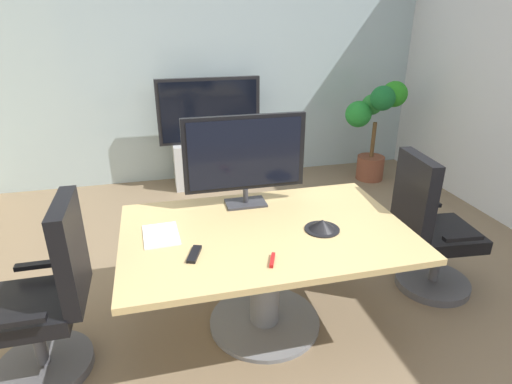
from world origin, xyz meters
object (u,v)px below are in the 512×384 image
(conference_table, at_px, (265,256))
(wall_display_unit, at_px, (211,150))
(potted_plant, at_px, (375,120))
(conference_phone, at_px, (322,225))
(office_chair_left, at_px, (48,306))
(office_chair_right, at_px, (429,236))
(remote_control, at_px, (194,254))
(tv_monitor, at_px, (245,156))

(conference_table, bearing_deg, wall_display_unit, 89.67)
(potted_plant, height_order, conference_phone, potted_plant)
(conference_phone, bearing_deg, office_chair_left, 179.86)
(office_chair_right, relative_size, potted_plant, 0.88)
(conference_phone, bearing_deg, conference_table, 165.14)
(wall_display_unit, distance_m, remote_control, 2.88)
(conference_table, relative_size, conference_phone, 8.09)
(tv_monitor, bearing_deg, conference_table, -84.34)
(office_chair_left, bearing_deg, tv_monitor, 111.39)
(conference_phone, bearing_deg, potted_plant, 55.32)
(office_chair_left, relative_size, office_chair_right, 1.00)
(remote_control, bearing_deg, potted_plant, 65.23)
(office_chair_right, bearing_deg, potted_plant, -12.61)
(office_chair_left, height_order, remote_control, office_chair_left)
(office_chair_right, distance_m, conference_phone, 1.03)
(tv_monitor, bearing_deg, conference_phone, -52.29)
(conference_table, distance_m, tv_monitor, 0.69)
(office_chair_right, height_order, wall_display_unit, wall_display_unit)
(office_chair_right, height_order, conference_phone, office_chair_right)
(tv_monitor, bearing_deg, office_chair_left, -158.71)
(conference_table, distance_m, remote_control, 0.55)
(office_chair_right, distance_m, remote_control, 1.82)
(office_chair_right, distance_m, potted_plant, 2.35)
(office_chair_left, xyz_separation_m, potted_plant, (3.31, 2.41, 0.31))
(office_chair_right, height_order, remote_control, office_chair_right)
(potted_plant, xyz_separation_m, conference_phone, (-1.67, -2.41, 0.00))
(wall_display_unit, bearing_deg, conference_phone, -83.11)
(office_chair_left, distance_m, tv_monitor, 1.50)
(conference_table, distance_m, conference_phone, 0.42)
(office_chair_left, height_order, office_chair_right, same)
(remote_control, bearing_deg, conference_table, 43.06)
(office_chair_left, distance_m, potted_plant, 4.11)
(tv_monitor, relative_size, conference_phone, 3.82)
(office_chair_right, bearing_deg, remote_control, 105.13)
(potted_plant, bearing_deg, office_chair_right, -107.82)
(conference_table, relative_size, tv_monitor, 2.12)
(office_chair_left, xyz_separation_m, conference_phone, (1.64, -0.00, 0.31))
(tv_monitor, bearing_deg, potted_plant, 43.07)
(conference_phone, height_order, remote_control, conference_phone)
(conference_table, distance_m, potted_plant, 3.08)
(office_chair_left, bearing_deg, conference_phone, 89.96)
(potted_plant, bearing_deg, wall_display_unit, 171.55)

